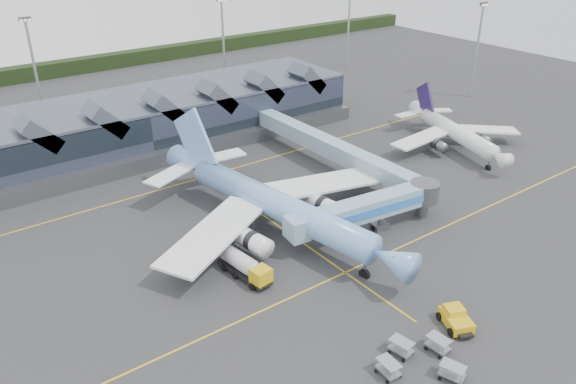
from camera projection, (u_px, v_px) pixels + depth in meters
ground at (307, 246)px, 77.42m from camera, size 260.00×260.00×0.00m
taxi_stripes at (266, 217)px, 84.59m from camera, size 120.00×60.00×0.01m
tree_line_far at (62, 68)px, 155.44m from camera, size 260.00×4.00×4.00m
terminal at (132, 125)px, 106.50m from camera, size 90.00×22.25×12.52m
light_masts at (210, 51)px, 127.98m from camera, size 132.40×42.56×22.45m
main_airliner at (270, 202)px, 79.49m from camera, size 39.76×46.19×14.86m
regional_jet at (454, 131)px, 107.89m from camera, size 26.50×29.64×10.37m
jet_bridge at (375, 207)px, 79.34m from camera, size 25.38×6.67×5.62m
fuel_truck at (243, 264)px, 70.34m from camera, size 3.44×9.09×3.02m
pushback_tug at (456, 319)px, 62.19m from camera, size 4.18×5.11×2.05m
baggage_carts at (420, 357)px, 56.85m from camera, size 8.37×8.12×1.69m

